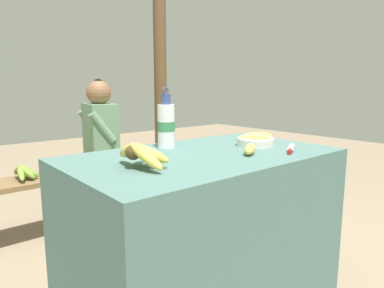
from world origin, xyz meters
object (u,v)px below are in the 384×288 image
object	(u,v)px
banana_bunch_ripe	(140,153)
banana_bunch_green	(24,171)
seated_vendor	(95,142)
knife	(290,149)
wooden_bench	(89,178)
loose_banana_side	(257,136)
support_post_far	(160,76)
water_bottle	(166,125)
serving_bowl	(255,141)
loose_banana_front	(250,149)

from	to	relation	value
banana_bunch_ripe	banana_bunch_green	size ratio (longest dim) A/B	1.19
seated_vendor	banana_bunch_green	world-z (taller)	seated_vendor
knife	seated_vendor	size ratio (longest dim) A/B	0.19
wooden_bench	seated_vendor	size ratio (longest dim) A/B	1.55
loose_banana_side	banana_bunch_green	world-z (taller)	loose_banana_side
knife	support_post_far	xyz separation A→B (m)	(0.68, 2.03, 0.39)
water_bottle	banana_bunch_green	world-z (taller)	water_bottle
banana_bunch_ripe	water_bottle	world-z (taller)	water_bottle
banana_bunch_ripe	serving_bowl	world-z (taller)	banana_bunch_ripe
wooden_bench	banana_bunch_green	distance (m)	0.48
serving_bowl	loose_banana_front	distance (m)	0.23
loose_banana_front	loose_banana_side	world-z (taller)	same
loose_banana_front	wooden_bench	world-z (taller)	loose_banana_front
wooden_bench	water_bottle	bearing A→B (deg)	-94.12
serving_bowl	knife	size ratio (longest dim) A/B	0.85
banana_bunch_ripe	loose_banana_side	distance (m)	0.88
loose_banana_side	banana_bunch_green	xyz separation A→B (m)	(-0.92, 1.30, -0.31)
support_post_far	water_bottle	bearing A→B (deg)	-124.16
seated_vendor	support_post_far	size ratio (longest dim) A/B	0.48
knife	banana_bunch_green	bearing A→B (deg)	84.46
serving_bowl	loose_banana_front	xyz separation A→B (m)	(-0.19, -0.13, -0.00)
loose_banana_side	wooden_bench	world-z (taller)	loose_banana_side
wooden_bench	banana_bunch_green	world-z (taller)	banana_bunch_green
knife	seated_vendor	bearing A→B (deg)	67.81
seated_vendor	banana_bunch_green	size ratio (longest dim) A/B	4.53
seated_vendor	banana_bunch_green	distance (m)	0.55
loose_banana_front	banana_bunch_green	bearing A→B (deg)	110.43
wooden_bench	support_post_far	xyz separation A→B (m)	(0.98, 0.40, 0.81)
banana_bunch_green	knife	bearing A→B (deg)	-64.55
loose_banana_front	banana_bunch_green	xyz separation A→B (m)	(-0.57, 1.54, -0.31)
banana_bunch_ripe	knife	bearing A→B (deg)	-13.61
support_post_far	loose_banana_side	bearing A→B (deg)	-107.21
loose_banana_front	wooden_bench	distance (m)	1.61
wooden_bench	support_post_far	size ratio (longest dim) A/B	0.75
seated_vendor	loose_banana_side	bearing A→B (deg)	116.47
serving_bowl	loose_banana_side	distance (m)	0.19
water_bottle	banana_bunch_green	distance (m)	1.29
banana_bunch_green	support_post_far	distance (m)	1.65
banana_bunch_ripe	support_post_far	size ratio (longest dim) A/B	0.13
knife	banana_bunch_green	xyz separation A→B (m)	(-0.77, 1.62, -0.29)
water_bottle	support_post_far	bearing A→B (deg)	55.84
wooden_bench	banana_bunch_green	bearing A→B (deg)	-179.24
banana_bunch_ripe	wooden_bench	size ratio (longest dim) A/B	0.17
water_bottle	banana_bunch_green	size ratio (longest dim) A/B	1.16
loose_banana_front	wooden_bench	bearing A→B (deg)	93.96
banana_bunch_ripe	banana_bunch_green	xyz separation A→B (m)	(-0.06, 1.45, -0.34)
loose_banana_side	support_post_far	distance (m)	1.83
banana_bunch_ripe	wooden_bench	distance (m)	1.58
water_bottle	loose_banana_front	world-z (taller)	water_bottle
loose_banana_side	wooden_bench	xyz separation A→B (m)	(-0.46, 1.31, -0.44)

